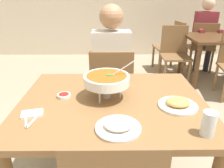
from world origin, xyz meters
name	(u,v)px	position (x,y,z in m)	size (l,w,h in m)	color
dining_table_main	(112,114)	(0.00, 0.00, 0.65)	(1.21, 0.97, 0.75)	brown
chair_diner_main	(111,86)	(0.00, 0.77, 0.51)	(0.44, 0.44, 0.90)	brown
diner_main	(111,63)	(0.00, 0.80, 0.75)	(0.40, 0.45, 1.31)	#2D2D38
curry_bowl	(107,80)	(-0.04, 0.04, 0.88)	(0.33, 0.30, 0.26)	silver
rice_plate	(118,126)	(0.03, -0.32, 0.77)	(0.24, 0.24, 0.06)	white
appetizer_plate	(178,104)	(0.41, -0.09, 0.77)	(0.24, 0.24, 0.06)	white
sauce_dish	(64,95)	(-0.33, 0.05, 0.76)	(0.09, 0.09, 0.02)	white
napkin_folded	(32,114)	(-0.47, -0.18, 0.76)	(0.12, 0.08, 0.02)	white
fork_utensil	(26,119)	(-0.49, -0.23, 0.76)	(0.01, 0.17, 0.01)	silver
spoon_utensil	(35,119)	(-0.44, -0.23, 0.76)	(0.01, 0.17, 0.01)	silver
drink_glass	(208,125)	(0.47, -0.37, 0.81)	(0.07, 0.07, 0.13)	silver
dining_table_far	(219,45)	(1.71, 2.07, 0.62)	(1.00, 0.80, 0.75)	#51331C
chair_bg_left	(202,44)	(1.66, 2.59, 0.51)	(0.50, 0.50, 0.90)	brown
chair_bg_right	(172,43)	(1.14, 2.67, 0.51)	(0.49, 0.49, 0.90)	brown
chair_bg_corner	(175,51)	(1.04, 2.15, 0.51)	(0.45, 0.45, 0.90)	brown
patron_bg_left	(205,31)	(1.70, 2.66, 0.75)	(0.40, 0.45, 1.31)	#2D2D38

